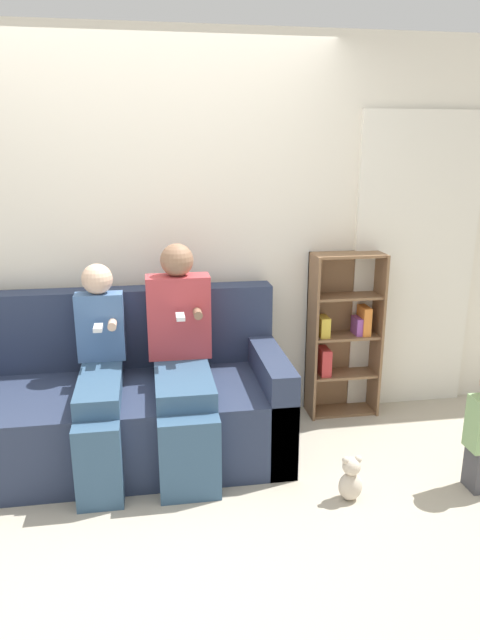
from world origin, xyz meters
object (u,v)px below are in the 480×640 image
(couch, at_px, (115,405))
(teddy_bear, at_px, (351,479))
(adult_seated, at_px, (182,356))
(child_seated, at_px, (99,373))
(bookshelf, at_px, (342,335))

(couch, bearing_deg, teddy_bear, -29.85)
(adult_seated, height_order, child_seated, adult_seated)
(child_seated, xyz_separation_m, teddy_bear, (1.33, -0.57, -0.47))
(child_seated, height_order, bookshelf, child_seated)
(child_seated, distance_m, bookshelf, 1.71)
(couch, height_order, child_seated, child_seated)
(adult_seated, distance_m, child_seated, 0.48)
(adult_seated, bearing_deg, child_seated, -176.10)
(couch, bearing_deg, adult_seated, -15.98)
(child_seated, relative_size, bookshelf, 1.01)
(child_seated, bearing_deg, couch, 66.61)
(teddy_bear, bearing_deg, child_seated, 156.63)
(child_seated, height_order, teddy_bear, child_seated)
(bookshelf, bearing_deg, teddy_bear, -105.51)
(adult_seated, distance_m, bookshelf, 1.25)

